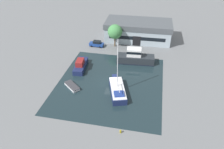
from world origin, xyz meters
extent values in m
plane|color=slate|center=(0.00, 0.00, 0.00)|extent=(440.00, 440.00, 0.00)
cube|color=#19282D|center=(0.00, 0.00, 0.00)|extent=(23.25, 26.17, 0.01)
cube|color=#99A8B2|center=(3.53, 25.01, 2.13)|extent=(19.71, 10.10, 4.25)
cube|color=#474C51|center=(3.53, 25.01, 5.03)|extent=(20.31, 10.40, 1.56)
cube|color=black|center=(3.65, 20.20, 1.49)|extent=(2.34, 0.12, 2.98)
cube|color=black|center=(3.65, 20.20, 2.34)|extent=(16.54, 0.47, 1.06)
cylinder|color=brown|center=(-2.56, 18.61, 1.50)|extent=(0.40, 0.40, 3.00)
sphere|color=#428447|center=(-2.56, 18.61, 4.57)|extent=(4.19, 4.19, 4.19)
cube|color=navy|center=(-7.85, 17.39, 0.69)|extent=(4.25, 1.91, 0.81)
cube|color=black|center=(-7.68, 17.38, 1.42)|extent=(2.24, 1.61, 0.65)
cube|color=black|center=(-8.78, 17.43, 1.39)|extent=(0.10, 1.37, 0.52)
cylinder|color=black|center=(-9.18, 16.69, 0.30)|extent=(0.61, 0.23, 0.60)
cylinder|color=black|center=(-9.11, 18.20, 0.30)|extent=(0.61, 0.23, 0.60)
cylinder|color=black|center=(-6.59, 16.57, 0.30)|extent=(0.61, 0.23, 0.60)
cylinder|color=black|center=(-6.52, 18.08, 0.30)|extent=(0.61, 0.23, 0.60)
cube|color=#19234C|center=(2.27, -3.29, 0.67)|extent=(5.22, 8.66, 1.34)
cube|color=#19234C|center=(0.85, 1.18, 0.67)|extent=(1.60, 1.54, 1.34)
cube|color=silver|center=(2.27, -3.29, 1.38)|extent=(5.01, 8.32, 0.08)
cylinder|color=silver|center=(2.09, -2.71, 6.73)|extent=(0.16, 0.16, 10.62)
cylinder|color=silver|center=(2.65, -4.46, 2.52)|extent=(1.23, 3.54, 0.12)
cube|color=navy|center=(2.96, -5.43, 1.57)|extent=(2.46, 2.32, 0.30)
cube|color=#23282D|center=(4.49, 10.32, 0.99)|extent=(9.71, 3.75, 1.96)
cube|color=black|center=(4.49, 10.32, 0.15)|extent=(9.81, 3.82, 0.18)
cube|color=white|center=(4.02, 10.29, 2.98)|extent=(3.77, 2.46, 2.02)
cube|color=black|center=(4.02, 10.29, 3.18)|extent=(3.84, 2.52, 0.64)
cube|color=silver|center=(-7.86, -3.32, 0.27)|extent=(4.13, 3.84, 0.54)
cube|color=#333338|center=(-7.86, -3.32, 0.58)|extent=(4.32, 4.02, 0.08)
cube|color=#19234C|center=(-8.53, 4.74, 0.63)|extent=(3.13, 7.55, 1.25)
cube|color=maroon|center=(-8.49, 4.31, 1.88)|extent=(1.96, 3.09, 1.25)
cylinder|color=olive|center=(4.74, -13.90, 0.20)|extent=(0.30, 0.30, 0.41)
sphere|color=olive|center=(4.74, -13.90, 0.50)|extent=(0.33, 0.33, 0.33)
camera|label=1|loc=(8.47, -39.16, 28.82)|focal=35.00mm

